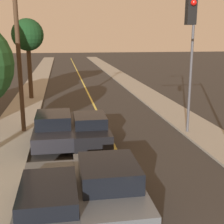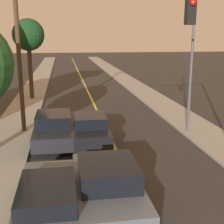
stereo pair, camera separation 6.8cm
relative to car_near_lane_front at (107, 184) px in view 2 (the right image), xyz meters
The scene contains 10 objects.
road_surface 32.03m from the car_near_lane_front, 87.96° to the left, with size 8.16×80.00×0.01m.
sidewalk_left 32.28m from the car_near_lane_front, 97.45° to the left, with size 2.50×80.00×0.12m.
sidewalk_right 32.66m from the car_near_lane_front, 78.57° to the left, with size 2.50×80.00×0.12m.
car_near_lane_front is the anchor object (origin of this frame).
car_near_lane_second 6.26m from the car_near_lane_front, 90.00° to the left, with size 1.89×4.34×1.53m.
car_outer_lane_front 1.93m from the car_near_lane_front, 158.44° to the right, with size 1.90×5.13×1.39m.
car_outer_lane_second 6.82m from the car_near_lane_front, 105.24° to the left, with size 2.04×4.80×1.60m.
streetlamp_right 9.66m from the car_near_lane_front, 53.67° to the left, with size 1.71×0.36×7.48m.
utility_pole_left 10.13m from the car_near_lane_front, 112.16° to the left, with size 1.60×0.24×8.73m.
tree_left_far 19.39m from the car_near_lane_front, 102.10° to the left, with size 2.64×2.64×6.64m.
Camera 2 is at (-2.39, -4.85, 5.34)m, focal length 50.00 mm.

